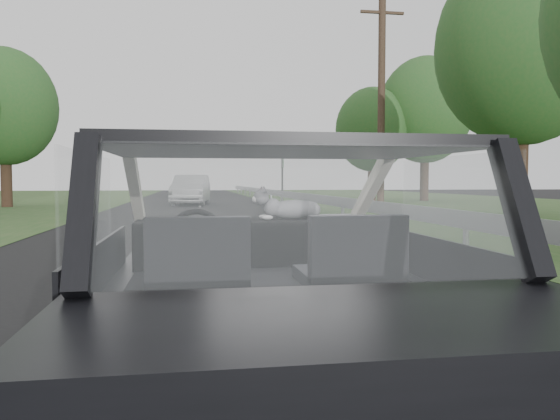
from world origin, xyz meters
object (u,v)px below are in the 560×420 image
object	(u,v)px
cat	(293,208)
other_car	(191,190)
utility_pole	(381,103)
highway_sign	(282,180)
subject_car	(269,276)

from	to	relation	value
cat	other_car	distance (m)	25.34
other_car	utility_pole	size ratio (longest dim) A/B	0.57
other_car	highway_sign	xyz separation A→B (m)	(4.98, 0.68, 0.50)
highway_sign	cat	bearing A→B (deg)	-95.30
subject_car	other_car	world-z (taller)	other_car
subject_car	highway_sign	distance (m)	27.04
subject_car	cat	bearing A→B (deg)	67.70
highway_sign	utility_pole	xyz separation A→B (m)	(2.11, -9.92, 2.89)
cat	utility_pole	distance (m)	17.59
highway_sign	subject_car	bearing A→B (deg)	-95.63
subject_car	cat	distance (m)	0.78
other_car	highway_sign	world-z (taller)	highway_sign
subject_car	highway_sign	bearing A→B (deg)	80.29
cat	subject_car	bearing A→B (deg)	-121.39
subject_car	utility_pole	xyz separation A→B (m)	(6.67, 16.73, 3.46)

